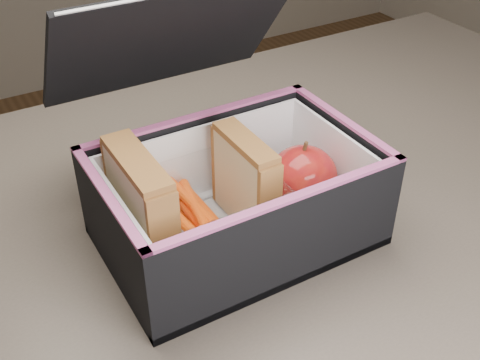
% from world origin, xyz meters
% --- Properties ---
extents(kitchen_table, '(1.20, 0.80, 0.75)m').
position_xyz_m(kitchen_table, '(0.00, 0.00, 0.66)').
color(kitchen_table, brown).
rests_on(kitchen_table, ground).
extents(lunch_bag, '(0.27, 0.29, 0.24)m').
position_xyz_m(lunch_bag, '(-0.07, 0.00, 0.81)').
color(lunch_bag, black).
rests_on(lunch_bag, kitchen_table).
extents(plastic_tub, '(0.16, 0.11, 0.07)m').
position_xyz_m(plastic_tub, '(-0.11, 0.00, 0.80)').
color(plastic_tub, white).
rests_on(plastic_tub, lunch_bag).
extents(sandwich_left, '(0.03, 0.10, 0.12)m').
position_xyz_m(sandwich_left, '(-0.17, 0.00, 0.82)').
color(sandwich_left, '#D9BC89').
rests_on(sandwich_left, plastic_tub).
extents(sandwich_right, '(0.03, 0.09, 0.10)m').
position_xyz_m(sandwich_right, '(-0.06, 0.00, 0.82)').
color(sandwich_right, '#D9BC89').
rests_on(sandwich_right, plastic_tub).
extents(carrot_sticks, '(0.05, 0.13, 0.03)m').
position_xyz_m(carrot_sticks, '(-0.11, 0.01, 0.78)').
color(carrot_sticks, '#E25118').
rests_on(carrot_sticks, plastic_tub).
extents(paper_napkin, '(0.09, 0.09, 0.01)m').
position_xyz_m(paper_napkin, '(0.01, -0.00, 0.77)').
color(paper_napkin, white).
rests_on(paper_napkin, lunch_bag).
extents(red_apple, '(0.09, 0.09, 0.08)m').
position_xyz_m(red_apple, '(0.01, -0.01, 0.80)').
color(red_apple, maroon).
rests_on(red_apple, paper_napkin).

